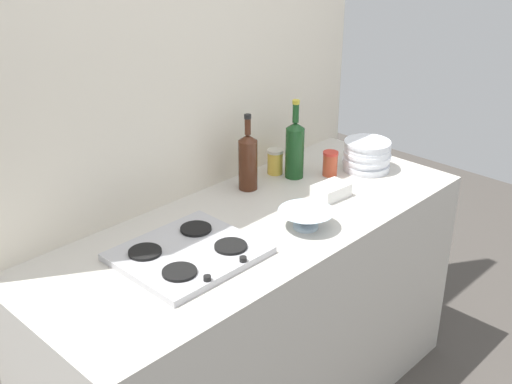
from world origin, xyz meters
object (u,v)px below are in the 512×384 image
plate_stack (367,155)px  condiment_jar_rear (330,163)px  wine_bottle_mid_left (248,161)px  condiment_jar_front (275,161)px  mixing_bowl (306,218)px  stovetop_hob (189,253)px  wine_bottle_leftmost (295,148)px  butter_dish (331,191)px

plate_stack → condiment_jar_rear: 0.18m
wine_bottle_mid_left → condiment_jar_front: bearing=7.7°
mixing_bowl → stovetop_hob: bearing=160.8°
stovetop_hob → wine_bottle_leftmost: bearing=13.7°
mixing_bowl → plate_stack: bearing=14.6°
plate_stack → mixing_bowl: 0.62m
wine_bottle_mid_left → condiment_jar_front: wine_bottle_mid_left is taller
plate_stack → mixing_bowl: bearing=-165.4°
wine_bottle_leftmost → wine_bottle_mid_left: wine_bottle_leftmost is taller
stovetop_hob → condiment_jar_rear: (0.86, 0.08, 0.04)m
plate_stack → wine_bottle_leftmost: 0.34m
condiment_jar_rear → wine_bottle_leftmost: bearing=140.1°
condiment_jar_front → wine_bottle_mid_left: bearing=-172.3°
plate_stack → condiment_jar_front: bearing=139.9°
wine_bottle_mid_left → butter_dish: wine_bottle_mid_left is taller
wine_bottle_mid_left → mixing_bowl: bearing=-103.9°
stovetop_hob → condiment_jar_front: size_ratio=4.09×
wine_bottle_mid_left → condiment_jar_rear: size_ratio=2.98×
plate_stack → butter_dish: plate_stack is taller
mixing_bowl → condiment_jar_front: condiment_jar_front is taller
wine_bottle_mid_left → plate_stack: bearing=-25.0°
condiment_jar_rear → condiment_jar_front: bearing=129.0°
condiment_jar_front → condiment_jar_rear: bearing=-51.0°
wine_bottle_leftmost → condiment_jar_front: 0.12m
butter_dish → condiment_jar_rear: size_ratio=1.32×
wine_bottle_mid_left → condiment_jar_front: (0.19, 0.03, -0.07)m
wine_bottle_mid_left → butter_dish: 0.35m
plate_stack → stovetop_hob: bearing=-179.7°
plate_stack → condiment_jar_front: plate_stack is taller
stovetop_hob → butter_dish: (0.69, -0.06, 0.01)m
plate_stack → mixing_bowl: (-0.60, -0.15, -0.03)m
wine_bottle_leftmost → mixing_bowl: 0.47m
wine_bottle_mid_left → mixing_bowl: wine_bottle_mid_left is taller
plate_stack → wine_bottle_leftmost: wine_bottle_leftmost is taller
wine_bottle_leftmost → stovetop_hob: bearing=-166.3°
plate_stack → butter_dish: size_ratio=1.47×
wine_bottle_leftmost → wine_bottle_mid_left: bearing=165.5°
mixing_bowl → wine_bottle_leftmost: bearing=46.2°
wine_bottle_mid_left → mixing_bowl: 0.41m
stovetop_hob → plate_stack: plate_stack is taller
plate_stack → condiment_jar_rear: bearing=154.4°
plate_stack → condiment_jar_rear: plate_stack is taller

